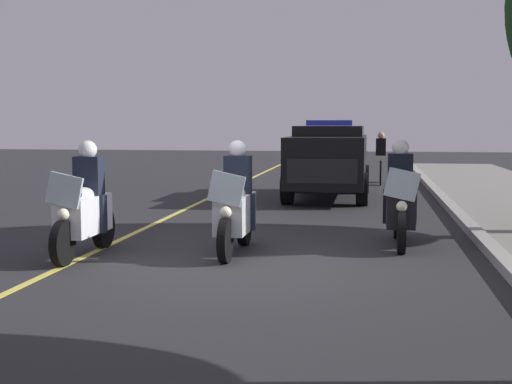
{
  "coord_description": "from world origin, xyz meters",
  "views": [
    {
      "loc": [
        9.56,
        1.74,
        1.98
      ],
      "look_at": [
        -1.3,
        0.0,
        0.9
      ],
      "focal_mm": 49.47,
      "sensor_mm": 36.0,
      "label": 1
    }
  ],
  "objects_px": {
    "cyclist_background": "(381,158)",
    "police_motorcycle_lead_right": "(236,208)",
    "police_motorcycle_lead_left": "(84,210)",
    "police_motorcycle_trailing": "(400,203)",
    "police_suv": "(329,158)"
  },
  "relations": [
    {
      "from": "police_motorcycle_lead_left",
      "to": "police_motorcycle_lead_right",
      "type": "xyz_separation_m",
      "value": [
        -0.59,
        2.18,
        0.0
      ]
    },
    {
      "from": "police_suv",
      "to": "police_motorcycle_lead_left",
      "type": "bearing_deg",
      "value": -19.72
    },
    {
      "from": "police_suv",
      "to": "police_motorcycle_trailing",
      "type": "bearing_deg",
      "value": 12.44
    },
    {
      "from": "police_motorcycle_trailing",
      "to": "police_suv",
      "type": "height_order",
      "value": "police_suv"
    },
    {
      "from": "police_motorcycle_trailing",
      "to": "police_suv",
      "type": "xyz_separation_m",
      "value": [
        -7.03,
        -1.55,
        0.37
      ]
    },
    {
      "from": "cyclist_background",
      "to": "police_motorcycle_lead_right",
      "type": "bearing_deg",
      "value": -10.46
    },
    {
      "from": "police_motorcycle_trailing",
      "to": "police_suv",
      "type": "relative_size",
      "value": 0.44
    },
    {
      "from": "police_motorcycle_trailing",
      "to": "cyclist_background",
      "type": "relative_size",
      "value": 1.22
    },
    {
      "from": "police_motorcycle_lead_left",
      "to": "police_motorcycle_lead_right",
      "type": "distance_m",
      "value": 2.25
    },
    {
      "from": "police_motorcycle_trailing",
      "to": "police_suv",
      "type": "distance_m",
      "value": 7.21
    },
    {
      "from": "police_motorcycle_lead_right",
      "to": "cyclist_background",
      "type": "height_order",
      "value": "police_motorcycle_lead_right"
    },
    {
      "from": "police_motorcycle_lead_right",
      "to": "cyclist_background",
      "type": "relative_size",
      "value": 1.22
    },
    {
      "from": "police_motorcycle_lead_left",
      "to": "police_motorcycle_trailing",
      "type": "distance_m",
      "value": 4.97
    },
    {
      "from": "police_motorcycle_lead_left",
      "to": "police_suv",
      "type": "xyz_separation_m",
      "value": [
        -8.72,
        3.12,
        0.37
      ]
    },
    {
      "from": "police_motorcycle_lead_left",
      "to": "police_motorcycle_trailing",
      "type": "bearing_deg",
      "value": 109.84
    }
  ]
}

